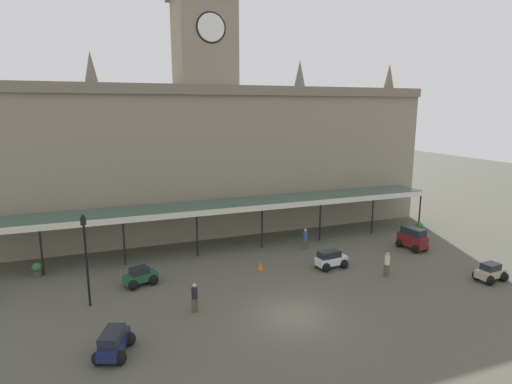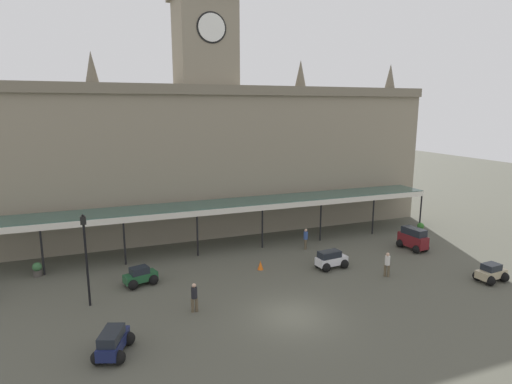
# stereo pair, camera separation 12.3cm
# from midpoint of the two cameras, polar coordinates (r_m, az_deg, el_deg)

# --- Properties ---
(ground_plane) EXTENTS (140.00, 140.00, 0.00)m
(ground_plane) POSITION_cam_midpoint_polar(r_m,az_deg,el_deg) (23.88, 4.89, -16.38)
(ground_plane) COLOR #4F4F43
(station_building) EXTENTS (41.22, 6.99, 21.19)m
(station_building) POSITION_cam_midpoint_polar(r_m,az_deg,el_deg) (38.49, -6.83, 5.26)
(station_building) COLOR gray
(station_building) RESTS_ON ground
(entrance_canopy) EXTENTS (37.18, 3.26, 3.63)m
(entrance_canopy) POSITION_cam_midpoint_polar(r_m,az_deg,el_deg) (33.63, -4.27, -1.76)
(entrance_canopy) COLOR #38564C
(entrance_canopy) RESTS_ON ground
(car_beige_sedan) EXTENTS (2.12, 1.63, 1.19)m
(car_beige_sedan) POSITION_cam_midpoint_polar(r_m,az_deg,el_deg) (31.78, 29.08, -9.61)
(car_beige_sedan) COLOR tan
(car_beige_sedan) RESTS_ON ground
(car_white_estate) EXTENTS (2.33, 1.69, 1.27)m
(car_white_estate) POSITION_cam_midpoint_polar(r_m,az_deg,el_deg) (30.41, 9.99, -9.09)
(car_white_estate) COLOR silver
(car_white_estate) RESTS_ON ground
(car_maroon_van) EXTENTS (1.76, 2.49, 1.77)m
(car_maroon_van) POSITION_cam_midpoint_polar(r_m,az_deg,el_deg) (35.89, 20.33, -6.04)
(car_maroon_van) COLOR maroon
(car_maroon_van) RESTS_ON ground
(car_green_sedan) EXTENTS (2.22, 1.87, 1.19)m
(car_green_sedan) POSITION_cam_midpoint_polar(r_m,az_deg,el_deg) (28.26, -15.53, -11.10)
(car_green_sedan) COLOR #1E512D
(car_green_sedan) RESTS_ON ground
(car_navy_estate) EXTENTS (2.01, 2.42, 1.27)m
(car_navy_estate) POSITION_cam_midpoint_polar(r_m,az_deg,el_deg) (21.33, -18.87, -18.88)
(car_navy_estate) COLOR #19214C
(car_navy_estate) RESTS_ON ground
(pedestrian_crossing_forecourt) EXTENTS (0.39, 0.34, 1.67)m
(pedestrian_crossing_forecourt) POSITION_cam_midpoint_polar(r_m,az_deg,el_deg) (24.05, -8.46, -13.84)
(pedestrian_crossing_forecourt) COLOR brown
(pedestrian_crossing_forecourt) RESTS_ON ground
(pedestrian_beside_cars) EXTENTS (0.34, 0.34, 1.67)m
(pedestrian_beside_cars) POSITION_cam_midpoint_polar(r_m,az_deg,el_deg) (29.74, 17.21, -9.21)
(pedestrian_beside_cars) COLOR brown
(pedestrian_beside_cars) RESTS_ON ground
(pedestrian_near_entrance) EXTENTS (0.34, 0.36, 1.67)m
(pedestrian_near_entrance) POSITION_cam_midpoint_polar(r_m,az_deg,el_deg) (33.92, 6.59, -6.20)
(pedestrian_near_entrance) COLOR brown
(pedestrian_near_entrance) RESTS_ON ground
(victorian_lamppost) EXTENTS (0.30, 0.30, 5.38)m
(victorian_lamppost) POSITION_cam_midpoint_polar(r_m,az_deg,el_deg) (25.42, -22.21, -7.35)
(victorian_lamppost) COLOR black
(victorian_lamppost) RESTS_ON ground
(traffic_cone) EXTENTS (0.40, 0.40, 0.64)m
(traffic_cone) POSITION_cam_midpoint_polar(r_m,az_deg,el_deg) (29.75, 0.47, -9.88)
(traffic_cone) COLOR orange
(traffic_cone) RESTS_ON ground
(planter_forecourt_centre) EXTENTS (0.60, 0.60, 0.96)m
(planter_forecourt_centre) POSITION_cam_midpoint_polar(r_m,az_deg,el_deg) (40.75, 21.21, -4.53)
(planter_forecourt_centre) COLOR #47423D
(planter_forecourt_centre) RESTS_ON ground
(planter_near_kerb) EXTENTS (0.60, 0.60, 0.96)m
(planter_near_kerb) POSITION_cam_midpoint_polar(r_m,az_deg,el_deg) (32.11, -27.67, -9.29)
(planter_near_kerb) COLOR #47423D
(planter_near_kerb) RESTS_ON ground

